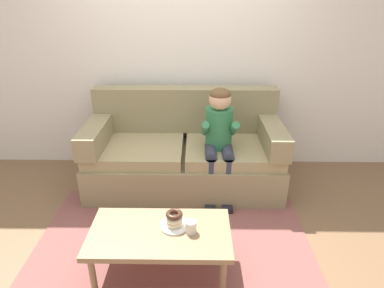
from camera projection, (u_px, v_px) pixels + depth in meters
ground at (174, 234)px, 2.88m from camera, size 10.00×10.00×0.00m
wall_back at (180, 43)px, 3.56m from camera, size 8.00×0.10×2.80m
area_rug at (172, 254)px, 2.65m from camera, size 2.26×1.79×0.01m
couch at (185, 153)px, 3.50m from camera, size 1.96×0.90×0.98m
coffee_table at (160, 236)px, 2.34m from camera, size 0.99×0.54×0.39m
person_child at (219, 134)px, 3.17m from camera, size 0.34×0.58×1.10m
plate at (175, 225)px, 2.37m from camera, size 0.21×0.21×0.01m
donut at (174, 223)px, 2.35m from camera, size 0.15×0.15×0.04m
donut_second at (174, 219)px, 2.34m from camera, size 0.13×0.13×0.04m
donut_third at (174, 214)px, 2.32m from camera, size 0.12×0.12×0.04m
mug at (191, 227)px, 2.29m from camera, size 0.08×0.08×0.09m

